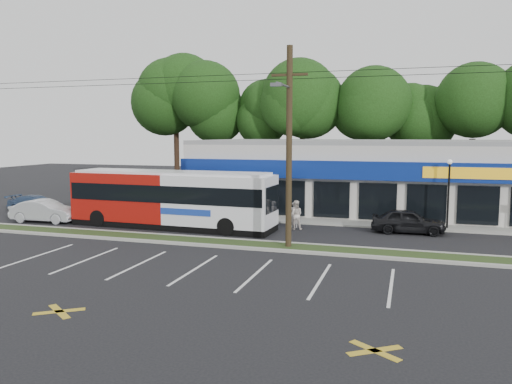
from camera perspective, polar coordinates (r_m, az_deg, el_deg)
The scene contains 15 objects.
ground at distance 25.29m, azimuth -3.49°, elevation -6.49°, with size 120.00×120.00×0.00m, color black.
grass_strip at distance 26.19m, azimuth -2.71°, elevation -5.90°, with size 40.00×1.60×0.12m, color #263A18.
curb_south at distance 25.41m, azimuth -3.37°, elevation -6.27°, with size 40.00×0.25×0.14m, color #9E9E93.
curb_north at distance 26.97m, azimuth -2.10°, elevation -5.51°, with size 40.00×0.25×0.14m, color #9E9E93.
sidewalk at distance 32.75m, azimuth 10.41°, elevation -3.49°, with size 32.00×2.20×0.10m, color #9E9E93.
strip_mall at distance 39.21m, azimuth 12.42°, elevation 1.94°, with size 25.00×12.55×5.30m.
utility_pole at distance 24.68m, azimuth 3.39°, elevation 5.87°, with size 50.00×2.77×10.00m.
lamp_post at distance 32.07m, azimuth 21.17°, elevation 0.68°, with size 0.30×0.30×4.25m.
tree_line at distance 49.34m, azimuth 11.83°, elevation 9.58°, with size 46.76×6.76×11.83m.
metrobus at distance 31.12m, azimuth -9.61°, elevation -0.65°, with size 13.08×3.20×3.49m.
car_dark at distance 30.38m, azimuth 16.99°, elevation -3.19°, with size 1.69×4.20×1.43m, color black.
car_silver at distance 35.53m, azimuth -22.98°, elevation -2.01°, with size 1.55×4.45×1.46m, color #B8BBC1.
car_blue at distance 40.12m, azimuth -23.79°, elevation -1.26°, with size 1.78×4.37×1.27m, color navy.
pedestrian_a at distance 30.81m, azimuth 4.36°, elevation -2.62°, with size 0.59×0.38×1.61m, color silver.
pedestrian_b at distance 30.24m, azimuth 4.54°, elevation -2.63°, with size 0.86×0.67×1.77m, color beige.
Camera 1 is at (8.73, -23.04, 5.71)m, focal length 35.00 mm.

